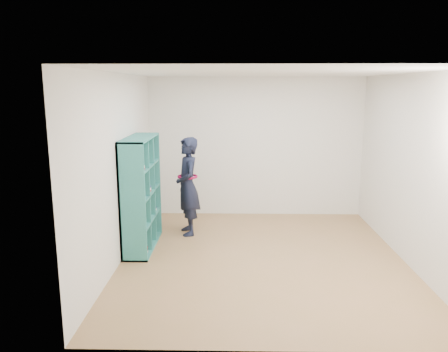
{
  "coord_description": "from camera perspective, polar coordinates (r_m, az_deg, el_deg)",
  "views": [
    {
      "loc": [
        -0.43,
        -5.91,
        2.42
      ],
      "look_at": [
        -0.56,
        0.3,
        1.14
      ],
      "focal_mm": 35.0,
      "sensor_mm": 36.0,
      "label": 1
    }
  ],
  "objects": [
    {
      "name": "smartphone",
      "position": [
        7.25,
        -5.92,
        -0.42
      ],
      "size": [
        0.06,
        0.1,
        0.14
      ],
      "rotation": [
        0.35,
        0.0,
        0.49
      ],
      "color": "silver",
      "rests_on": "person"
    },
    {
      "name": "wall_back",
      "position": [
        8.24,
        4.15,
        3.76
      ],
      "size": [
        4.0,
        0.02,
        2.6
      ],
      "primitive_type": "cube",
      "color": "white",
      "rests_on": "floor"
    },
    {
      "name": "bookshelf",
      "position": [
        6.7,
        -10.99,
        -2.46
      ],
      "size": [
        0.37,
        1.27,
        1.69
      ],
      "color": "#277C77",
      "rests_on": "floor"
    },
    {
      "name": "floor",
      "position": [
        6.4,
        5.01,
        -10.66
      ],
      "size": [
        4.5,
        4.5,
        0.0
      ],
      "primitive_type": "plane",
      "color": "olive",
      "rests_on": "ground"
    },
    {
      "name": "person",
      "position": [
        7.2,
        -4.76,
        -1.34
      ],
      "size": [
        0.53,
        0.67,
        1.62
      ],
      "rotation": [
        0.0,
        0.0,
        -1.29
      ],
      "color": "black",
      "rests_on": "floor"
    },
    {
      "name": "wall_right",
      "position": [
        6.48,
        23.15,
        0.72
      ],
      "size": [
        0.02,
        4.5,
        2.6
      ],
      "primitive_type": "cube",
      "color": "white",
      "rests_on": "floor"
    },
    {
      "name": "wall_left",
      "position": [
        6.21,
        -13.5,
        0.91
      ],
      "size": [
        0.02,
        4.5,
        2.6
      ],
      "primitive_type": "cube",
      "color": "white",
      "rests_on": "floor"
    },
    {
      "name": "ceiling",
      "position": [
        5.93,
        5.46,
        13.3
      ],
      "size": [
        4.5,
        4.5,
        0.0
      ],
      "primitive_type": "plane",
      "color": "white",
      "rests_on": "wall_back"
    },
    {
      "name": "wall_front",
      "position": [
        3.85,
        7.53,
        -5.39
      ],
      "size": [
        4.0,
        0.02,
        2.6
      ],
      "primitive_type": "cube",
      "color": "white",
      "rests_on": "floor"
    }
  ]
}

